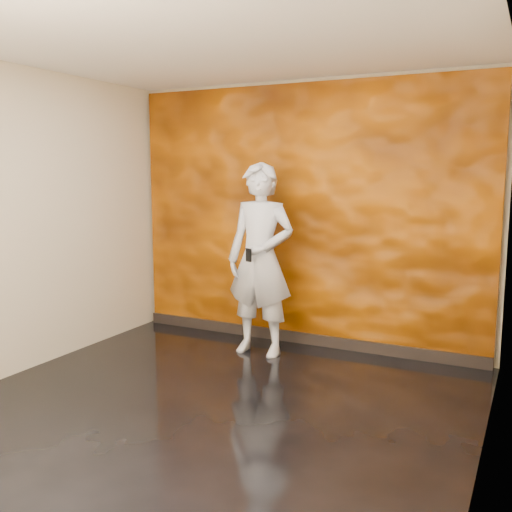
% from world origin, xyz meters
% --- Properties ---
extents(room, '(4.02, 4.02, 2.81)m').
position_xyz_m(room, '(0.00, 0.00, 1.40)').
color(room, black).
rests_on(room, ground).
extents(feature_wall, '(3.90, 0.06, 2.75)m').
position_xyz_m(feature_wall, '(0.00, 1.96, 1.38)').
color(feature_wall, '#C45D00').
rests_on(feature_wall, ground).
extents(baseboard, '(3.90, 0.04, 0.12)m').
position_xyz_m(baseboard, '(0.00, 1.92, 0.06)').
color(baseboard, black).
rests_on(baseboard, ground).
extents(man, '(0.71, 0.47, 1.94)m').
position_xyz_m(man, '(-0.24, 1.43, 0.97)').
color(man, '#9DA1AC').
rests_on(man, ground).
extents(phone, '(0.07, 0.04, 0.13)m').
position_xyz_m(phone, '(-0.23, 1.14, 1.06)').
color(phone, black).
rests_on(phone, man).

